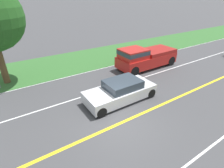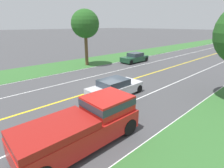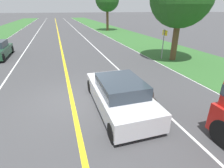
# 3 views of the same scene
# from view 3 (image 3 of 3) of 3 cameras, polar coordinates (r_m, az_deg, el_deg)

# --- Properties ---
(ground_plane) EXTENTS (400.00, 400.00, 0.00)m
(ground_plane) POSITION_cam_3_polar(r_m,az_deg,el_deg) (8.31, -13.01, -4.93)
(ground_plane) COLOR #424244
(centre_divider_line) EXTENTS (0.18, 160.00, 0.01)m
(centre_divider_line) POSITION_cam_3_polar(r_m,az_deg,el_deg) (8.30, -13.01, -4.90)
(centre_divider_line) COLOR yellow
(centre_divider_line) RESTS_ON ground
(lane_edge_line_right) EXTENTS (0.14, 160.00, 0.01)m
(lane_edge_line_right) POSITION_cam_3_polar(r_m,az_deg,el_deg) (11.07, 25.82, 0.59)
(lane_edge_line_right) COLOR white
(lane_edge_line_right) RESTS_ON ground
(lane_dash_same_dir) EXTENTS (0.10, 160.00, 0.01)m
(lane_dash_same_dir) POSITION_cam_3_polar(r_m,az_deg,el_deg) (9.14, 9.32, -1.87)
(lane_dash_same_dir) COLOR white
(lane_dash_same_dir) RESTS_ON ground
(ego_car) EXTENTS (1.91, 4.52, 1.33)m
(ego_car) POSITION_cam_3_polar(r_m,az_deg,el_deg) (7.16, 2.42, -3.44)
(ego_car) COLOR silver
(ego_car) RESTS_ON ground
(dog) EXTENTS (0.35, 1.13, 0.81)m
(dog) POSITION_cam_3_polar(r_m,az_deg,el_deg) (7.12, 13.34, -5.33)
(dog) COLOR black
(dog) RESTS_ON ground
(street_sign) EXTENTS (0.11, 0.64, 2.36)m
(street_sign) POSITION_cam_3_polar(r_m,az_deg,el_deg) (14.99, 16.49, 13.39)
(street_sign) COLOR gray
(street_sign) RESTS_ON ground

